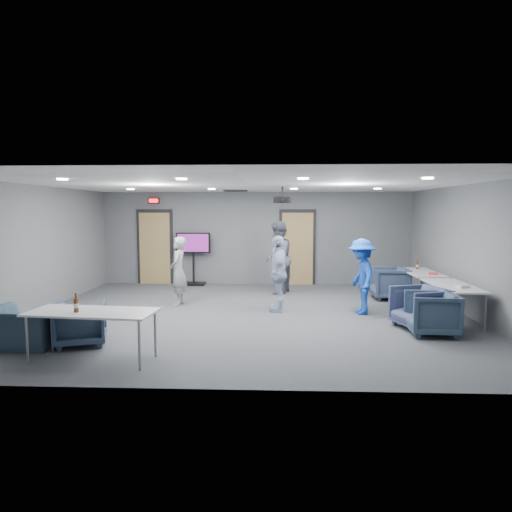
{
  "coord_description": "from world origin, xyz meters",
  "views": [
    {
      "loc": [
        0.55,
        -9.34,
        2.18
      ],
      "look_at": [
        0.14,
        0.33,
        1.2
      ],
      "focal_mm": 32.0,
      "sensor_mm": 36.0,
      "label": 1
    }
  ],
  "objects_px": {
    "person_d": "(361,276)",
    "table_right_b": "(453,287)",
    "table_front_left": "(92,314)",
    "bottle_front": "(76,305)",
    "bottle_right": "(417,266)",
    "chair_right_c": "(432,314)",
    "person_c": "(278,273)",
    "person_b": "(278,258)",
    "table_right_a": "(421,274)",
    "projector": "(282,200)",
    "chair_front_a": "(81,323)",
    "chair_front_b": "(24,327)",
    "tv_stand": "(193,255)",
    "chair_right_a": "(389,283)",
    "chair_right_b": "(420,308)",
    "person_a": "(178,271)"
  },
  "relations": [
    {
      "from": "person_d",
      "to": "table_right_b",
      "type": "xyz_separation_m",
      "value": [
        1.64,
        -0.65,
        -0.11
      ]
    },
    {
      "from": "table_front_left",
      "to": "bottle_front",
      "type": "height_order",
      "value": "bottle_front"
    },
    {
      "from": "table_right_b",
      "to": "bottle_right",
      "type": "distance_m",
      "value": 2.4
    },
    {
      "from": "bottle_right",
      "to": "chair_right_c",
      "type": "bearing_deg",
      "value": -102.86
    },
    {
      "from": "bottle_front",
      "to": "person_c",
      "type": "bearing_deg",
      "value": 50.24
    },
    {
      "from": "person_b",
      "to": "person_d",
      "type": "relative_size",
      "value": 1.19
    },
    {
      "from": "table_right_a",
      "to": "person_c",
      "type": "bearing_deg",
      "value": 107.34
    },
    {
      "from": "person_d",
      "to": "person_b",
      "type": "bearing_deg",
      "value": -146.04
    },
    {
      "from": "table_front_left",
      "to": "projector",
      "type": "height_order",
      "value": "projector"
    },
    {
      "from": "person_d",
      "to": "chair_front_a",
      "type": "relative_size",
      "value": 2.02
    },
    {
      "from": "table_front_left",
      "to": "chair_front_b",
      "type": "bearing_deg",
      "value": 161.88
    },
    {
      "from": "table_right_a",
      "to": "bottle_right",
      "type": "xyz_separation_m",
      "value": [
        0.05,
        0.5,
        0.14
      ]
    },
    {
      "from": "chair_front_a",
      "to": "chair_front_b",
      "type": "distance_m",
      "value": 0.87
    },
    {
      "from": "chair_front_b",
      "to": "tv_stand",
      "type": "distance_m",
      "value": 6.38
    },
    {
      "from": "person_b",
      "to": "chair_front_a",
      "type": "bearing_deg",
      "value": -18.56
    },
    {
      "from": "chair_right_a",
      "to": "table_front_left",
      "type": "bearing_deg",
      "value": -48.17
    },
    {
      "from": "chair_right_a",
      "to": "chair_right_b",
      "type": "distance_m",
      "value": 2.82
    },
    {
      "from": "chair_right_a",
      "to": "chair_front_a",
      "type": "bearing_deg",
      "value": -55.44
    },
    {
      "from": "person_a",
      "to": "bottle_right",
      "type": "distance_m",
      "value": 5.81
    },
    {
      "from": "chair_right_b",
      "to": "tv_stand",
      "type": "bearing_deg",
      "value": -151.6
    },
    {
      "from": "chair_right_b",
      "to": "chair_front_a",
      "type": "distance_m",
      "value": 5.95
    },
    {
      "from": "person_c",
      "to": "table_front_left",
      "type": "relative_size",
      "value": 0.87
    },
    {
      "from": "chair_front_a",
      "to": "chair_front_b",
      "type": "xyz_separation_m",
      "value": [
        -0.85,
        -0.17,
        -0.04
      ]
    },
    {
      "from": "person_a",
      "to": "chair_front_b",
      "type": "xyz_separation_m",
      "value": [
        -1.77,
        -3.34,
        -0.46
      ]
    },
    {
      "from": "chair_front_b",
      "to": "projector",
      "type": "distance_m",
      "value": 5.64
    },
    {
      "from": "projector",
      "to": "chair_front_b",
      "type": "bearing_deg",
      "value": -132.94
    },
    {
      "from": "person_d",
      "to": "bottle_right",
      "type": "relative_size",
      "value": 6.69
    },
    {
      "from": "tv_stand",
      "to": "chair_front_b",
      "type": "bearing_deg",
      "value": -104.76
    },
    {
      "from": "chair_right_a",
      "to": "bottle_right",
      "type": "bearing_deg",
      "value": 98.99
    },
    {
      "from": "chair_front_b",
      "to": "bottle_right",
      "type": "height_order",
      "value": "bottle_right"
    },
    {
      "from": "projector",
      "to": "tv_stand",
      "type": "bearing_deg",
      "value": 140.1
    },
    {
      "from": "tv_stand",
      "to": "bottle_front",
      "type": "bearing_deg",
      "value": -93.78
    },
    {
      "from": "person_c",
      "to": "table_right_b",
      "type": "height_order",
      "value": "person_c"
    },
    {
      "from": "table_right_a",
      "to": "table_front_left",
      "type": "distance_m",
      "value": 7.54
    },
    {
      "from": "chair_right_c",
      "to": "chair_front_a",
      "type": "distance_m",
      "value": 5.94
    },
    {
      "from": "person_b",
      "to": "bottle_front",
      "type": "distance_m",
      "value": 6.29
    },
    {
      "from": "chair_right_c",
      "to": "projector",
      "type": "bearing_deg",
      "value": -126.28
    },
    {
      "from": "chair_right_a",
      "to": "table_right_b",
      "type": "height_order",
      "value": "chair_right_a"
    },
    {
      "from": "table_front_left",
      "to": "bottle_front",
      "type": "distance_m",
      "value": 0.25
    },
    {
      "from": "chair_front_a",
      "to": "chair_front_b",
      "type": "bearing_deg",
      "value": -7.24
    },
    {
      "from": "person_d",
      "to": "table_right_a",
      "type": "bearing_deg",
      "value": 124.14
    },
    {
      "from": "chair_front_b",
      "to": "projector",
      "type": "height_order",
      "value": "projector"
    },
    {
      "from": "person_b",
      "to": "bottle_right",
      "type": "height_order",
      "value": "person_b"
    },
    {
      "from": "bottle_front",
      "to": "projector",
      "type": "relative_size",
      "value": 0.68
    },
    {
      "from": "table_right_a",
      "to": "bottle_front",
      "type": "height_order",
      "value": "bottle_front"
    },
    {
      "from": "chair_right_c",
      "to": "bottle_front",
      "type": "height_order",
      "value": "bottle_front"
    },
    {
      "from": "chair_right_a",
      "to": "person_b",
      "type": "bearing_deg",
      "value": -103.53
    },
    {
      "from": "person_d",
      "to": "chair_right_c",
      "type": "relative_size",
      "value": 1.92
    },
    {
      "from": "bottle_front",
      "to": "chair_right_a",
      "type": "bearing_deg",
      "value": 41.18
    },
    {
      "from": "person_b",
      "to": "chair_right_c",
      "type": "xyz_separation_m",
      "value": [
        2.67,
        -3.89,
        -0.57
      ]
    }
  ]
}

